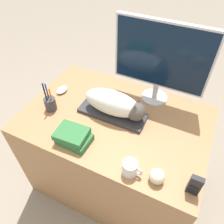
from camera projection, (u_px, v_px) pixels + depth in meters
name	position (u px, v px, depth m)	size (l,w,h in m)	color
ground_plane	(93.00, 220.00, 1.69)	(12.00, 12.00, 0.00)	gray
desk	(115.00, 153.00, 1.66)	(1.17, 0.78, 0.78)	#9E7047
keyboard	(112.00, 113.00, 1.40)	(0.43, 0.16, 0.02)	#2D2D33
cat	(116.00, 104.00, 1.33)	(0.40, 0.15, 0.16)	white
monitor	(161.00, 59.00, 1.30)	(0.59, 0.18, 0.54)	#B7B7BC
computer_mouse	(62.00, 90.00, 1.56)	(0.06, 0.10, 0.03)	silver
coffee_mug	(130.00, 168.00, 1.09)	(0.11, 0.08, 0.08)	silver
pen_cup	(50.00, 103.00, 1.41)	(0.07, 0.07, 0.22)	#38383D
baseball	(157.00, 176.00, 1.06)	(0.08, 0.08, 0.08)	beige
phone	(195.00, 185.00, 1.00)	(0.06, 0.03, 0.13)	black
book_stack	(73.00, 136.00, 1.23)	(0.20, 0.15, 0.08)	#2D6B38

